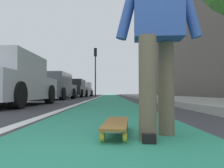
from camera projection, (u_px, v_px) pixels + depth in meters
ground_plane at (110, 101)px, 10.62m from camera, size 80.00×80.00×0.00m
bike_lane_paint at (110, 96)px, 24.61m from camera, size 56.00×1.82×0.00m
lane_stripe_white at (99, 97)px, 20.61m from camera, size 52.00×0.16×0.01m
sidewalk_curb at (150, 96)px, 18.64m from camera, size 52.00×3.20×0.15m
building_facade at (174, 42)px, 22.88m from camera, size 40.00×1.20×11.09m
skateboard at (116, 124)px, 2.01m from camera, size 0.86×0.28×0.11m
skater_person at (158, 25)px, 1.90m from camera, size 0.45×0.72×1.64m
parked_car_near at (8, 81)px, 6.50m from camera, size 4.27×1.90×1.48m
parked_car_mid at (54, 87)px, 12.75m from camera, size 4.42×2.02×1.48m
parked_car_far at (74, 89)px, 19.11m from camera, size 4.30×2.10×1.49m
parked_car_end at (83, 90)px, 24.89m from camera, size 4.38×2.08×1.49m
traffic_light at (95, 63)px, 22.21m from camera, size 0.33×0.28×4.77m
pedestrian_distant at (149, 85)px, 15.71m from camera, size 0.45×0.70×1.60m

